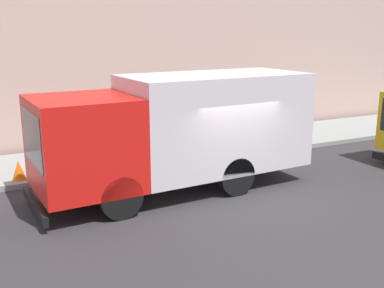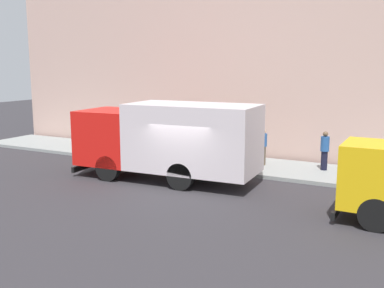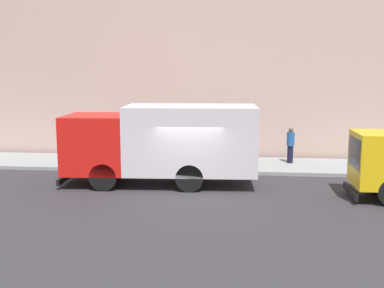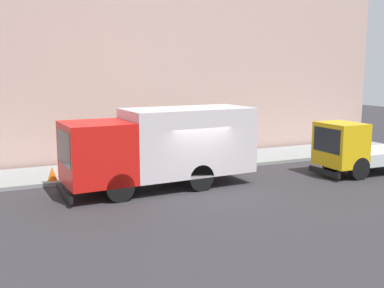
% 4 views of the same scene
% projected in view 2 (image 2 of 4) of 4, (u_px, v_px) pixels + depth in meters
% --- Properties ---
extents(ground, '(80.00, 80.00, 0.00)m').
position_uv_depth(ground, '(182.00, 190.00, 17.25)').
color(ground, '#2E2C30').
extents(sidewalk, '(3.53, 30.00, 0.16)m').
position_uv_depth(sidewalk, '(230.00, 164.00, 21.39)').
color(sidewalk, gray).
rests_on(sidewalk, ground).
extents(building_facade, '(0.50, 30.00, 11.93)m').
position_uv_depth(building_facade, '(250.00, 39.00, 22.34)').
color(building_facade, '#C59F91').
rests_on(building_facade, ground).
extents(large_utility_truck, '(2.96, 7.83, 3.19)m').
position_uv_depth(large_utility_truck, '(168.00, 138.00, 18.38)').
color(large_utility_truck, red).
rests_on(large_utility_truck, ground).
extents(pedestrian_walking, '(0.38, 0.38, 1.72)m').
position_uv_depth(pedestrian_walking, '(217.00, 141.00, 21.69)').
color(pedestrian_walking, '#212723').
rests_on(pedestrian_walking, sidewalk).
extents(pedestrian_standing, '(0.42, 0.42, 1.67)m').
position_uv_depth(pedestrian_standing, '(263.00, 146.00, 20.63)').
color(pedestrian_standing, brown).
rests_on(pedestrian_standing, sidewalk).
extents(pedestrian_third, '(0.49, 0.49, 1.71)m').
position_uv_depth(pedestrian_third, '(325.00, 150.00, 19.63)').
color(pedestrian_third, black).
rests_on(pedestrian_third, sidewalk).
extents(traffic_cone_orange, '(0.40, 0.40, 0.57)m').
position_uv_depth(traffic_cone_orange, '(124.00, 151.00, 22.55)').
color(traffic_cone_orange, orange).
rests_on(traffic_cone_orange, sidewalk).
extents(street_sign_post, '(0.44, 0.08, 2.38)m').
position_uv_depth(street_sign_post, '(196.00, 135.00, 20.39)').
color(street_sign_post, '#4C5156').
rests_on(street_sign_post, sidewalk).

